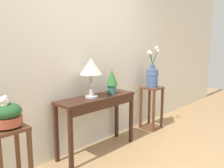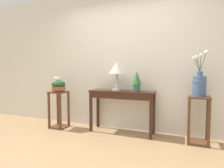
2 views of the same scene
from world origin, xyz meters
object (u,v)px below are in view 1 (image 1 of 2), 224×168
at_px(flower_vase_tall_right, 152,75).
at_px(pedestal_stand_right, 151,108).
at_px(table_lamp, 91,69).
at_px(console_table, 98,106).
at_px(potted_plant_on_console, 112,80).
at_px(pedestal_stand_left, 10,164).
at_px(planter_bowl_wide_left, 6,114).

bearing_deg(flower_vase_tall_right, pedestal_stand_right, 24.60).
distance_m(table_lamp, pedestal_stand_right, 1.59).
relative_size(console_table, potted_plant_on_console, 3.36).
relative_size(potted_plant_on_console, pedestal_stand_right, 0.47).
distance_m(table_lamp, pedestal_stand_left, 1.44).
xyz_separation_m(potted_plant_on_console, pedestal_stand_right, (1.00, -0.02, -0.61)).
xyz_separation_m(console_table, flower_vase_tall_right, (1.28, -0.01, 0.30)).
bearing_deg(potted_plant_on_console, planter_bowl_wide_left, -173.92).
xyz_separation_m(table_lamp, pedestal_stand_right, (1.38, -0.03, -0.79)).
relative_size(planter_bowl_wide_left, pedestal_stand_right, 0.39).
bearing_deg(pedestal_stand_left, planter_bowl_wide_left, -136.48).
bearing_deg(flower_vase_tall_right, planter_bowl_wide_left, -176.71).
distance_m(potted_plant_on_console, pedestal_stand_left, 1.69).
relative_size(table_lamp, pedestal_stand_left, 0.71).
relative_size(console_table, flower_vase_tall_right, 1.69).
height_order(pedestal_stand_right, flower_vase_tall_right, flower_vase_tall_right).
relative_size(console_table, planter_bowl_wide_left, 4.01).
xyz_separation_m(pedestal_stand_right, flower_vase_tall_right, (-0.00, -0.00, 0.58)).
height_order(table_lamp, planter_bowl_wide_left, table_lamp).
height_order(planter_bowl_wide_left, pedestal_stand_right, planter_bowl_wide_left).
distance_m(pedestal_stand_left, planter_bowl_wide_left, 0.49).
height_order(table_lamp, flower_vase_tall_right, flower_vase_tall_right).
bearing_deg(pedestal_stand_left, table_lamp, 8.53).
bearing_deg(table_lamp, flower_vase_tall_right, -1.31).
distance_m(pedestal_stand_left, flower_vase_tall_right, 2.63).
bearing_deg(pedestal_stand_right, potted_plant_on_console, 178.91).
bearing_deg(pedestal_stand_left, flower_vase_tall_right, 3.27).
distance_m(console_table, table_lamp, 0.51).
bearing_deg(table_lamp, planter_bowl_wide_left, -171.42).
height_order(console_table, table_lamp, table_lamp).
xyz_separation_m(pedestal_stand_left, pedestal_stand_right, (2.56, 0.15, 0.01)).
relative_size(potted_plant_on_console, planter_bowl_wide_left, 1.20).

